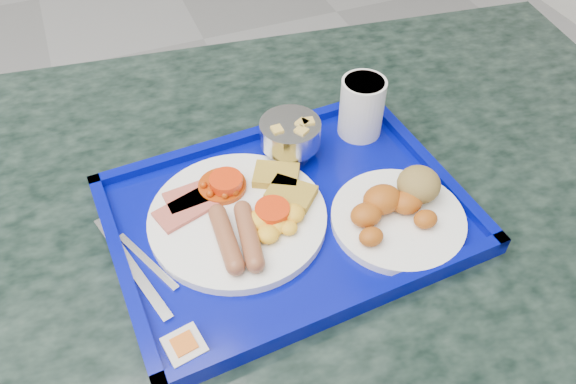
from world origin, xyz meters
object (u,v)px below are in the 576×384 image
at_px(table, 281,288).
at_px(main_plate, 242,214).
at_px(fruit_bowl, 290,134).
at_px(bread_plate, 399,209).
at_px(tray, 288,216).
at_px(juice_cup, 362,106).

height_order(table, main_plate, main_plate).
bearing_deg(fruit_bowl, bread_plate, -62.85).
height_order(tray, juice_cup, juice_cup).
bearing_deg(tray, juice_cup, 35.23).
bearing_deg(bread_plate, table, 145.21).
distance_m(table, tray, 0.22).
distance_m(bread_plate, juice_cup, 0.18).
xyz_separation_m(bread_plate, fruit_bowl, (-0.09, 0.17, 0.02)).
height_order(main_plate, fruit_bowl, fruit_bowl).
bearing_deg(bread_plate, fruit_bowl, 117.15).
height_order(tray, bread_plate, bread_plate).
distance_m(table, juice_cup, 0.33).
height_order(table, fruit_bowl, fruit_bowl).
bearing_deg(main_plate, table, 18.82).
relative_size(table, tray, 2.88).
bearing_deg(fruit_bowl, juice_cup, 4.81).
xyz_separation_m(table, bread_plate, (0.13, -0.09, 0.24)).
relative_size(bread_plate, juice_cup, 1.91).
bearing_deg(tray, table, 91.61).
xyz_separation_m(main_plate, fruit_bowl, (0.11, 0.10, 0.03)).
xyz_separation_m(table, main_plate, (-0.06, -0.02, 0.23)).
xyz_separation_m(table, juice_cup, (0.16, 0.09, 0.27)).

